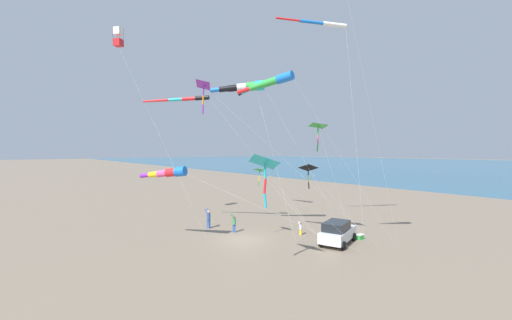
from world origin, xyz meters
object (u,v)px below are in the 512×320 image
Objects in this scene: kite_windsock_orange_high_right at (322,24)px; kite_delta_striped_overhead at (260,170)px; person_adult_flyer at (208,218)px; kite_windsock_rainbow_low_near at (245,87)px; kite_windsock_yellow_midlevel at (249,88)px; kite_box_blue_topmost at (118,37)px; kite_delta_small_distant at (308,168)px; parked_car at (337,232)px; kite_delta_checkered_midright at (318,126)px; person_child_green_jacket at (234,222)px; kite_windsock_green_low_center at (185,99)px; kite_delta_long_streamer_left at (205,86)px; kite_windsock_purple_drifting at (169,173)px; cooler_box at (360,237)px; kite_delta_red_high_left at (265,163)px; kite_windsock_teal_far_right at (272,82)px; person_child_grey_jacket at (301,228)px.

kite_windsock_orange_high_right is 1.98× the size of kite_delta_striped_overhead.
person_adult_flyer is 12.98m from kite_windsock_rainbow_low_near.
kite_windsock_yellow_midlevel is 0.78× the size of kite_box_blue_topmost.
kite_windsock_orange_high_right reaches higher than kite_delta_small_distant.
parked_car is 19.75m from kite_windsock_yellow_midlevel.
person_child_green_jacket is at bearing 120.28° from kite_delta_checkered_midright.
kite_delta_striped_overhead is at bearing 108.28° from kite_windsock_orange_high_right.
kite_windsock_yellow_midlevel is at bearing 11.78° from kite_windsock_green_low_center.
kite_delta_small_distant is (1.11, 4.18, 5.01)m from parked_car.
kite_delta_long_streamer_left is 1.25× the size of kite_delta_striped_overhead.
parked_car is 0.35× the size of kite_windsock_purple_drifting.
kite_box_blue_topmost reaches higher than kite_windsock_yellow_midlevel.
cooler_box is 10.16m from kite_delta_checkered_midright.
kite_windsock_rainbow_low_near is (-5.89, -7.03, -1.69)m from kite_windsock_yellow_midlevel.
parked_car is at bearing 2.99° from kite_delta_red_high_left.
kite_windsock_rainbow_low_near is 0.69× the size of kite_box_blue_topmost.
person_child_grey_jacket is at bearing 17.96° from kite_windsock_teal_far_right.
person_child_green_jacket is (-4.54, 8.22, -0.02)m from parked_car.
kite_windsock_yellow_midlevel is at bearing 21.31° from person_adult_flyer.
kite_windsock_yellow_midlevel is at bearing 79.12° from person_child_grey_jacket.
cooler_box is at bearing -50.67° from kite_windsock_green_low_center.
kite_delta_small_distant is at bearing -92.75° from kite_windsock_yellow_midlevel.
parked_car reaches higher than cooler_box.
kite_windsock_yellow_midlevel is at bearing 50.04° from kite_windsock_rainbow_low_near.
kite_box_blue_topmost is (-7.49, 11.42, 5.88)m from kite_windsock_rainbow_low_near.
kite_windsock_teal_far_right is 1.32× the size of kite_delta_striped_overhead.
kite_windsock_green_low_center is (-7.56, 11.97, 11.54)m from parked_car.
person_adult_flyer is at bearing 58.28° from kite_delta_long_streamer_left.
kite_windsock_yellow_midlevel is 14.69m from kite_box_blue_topmost.
kite_windsock_orange_high_right is at bearing 36.30° from kite_delta_checkered_midright.
kite_delta_long_streamer_left is 1.27× the size of kite_delta_checkered_midright.
kite_delta_red_high_left is at bearing -112.21° from person_child_green_jacket.
person_child_green_jacket is at bearing 118.90° from parked_car.
kite_delta_striped_overhead is (-1.77, 11.44, 5.23)m from cooler_box.
kite_windsock_yellow_midlevel is at bearing 42.77° from person_child_green_jacket.
person_adult_flyer is at bearing 106.91° from kite_windsock_rainbow_low_near.
kite_windsock_green_low_center is at bearing 87.68° from kite_delta_red_high_left.
parked_car is 0.56× the size of kite_delta_red_high_left.
kite_windsock_rainbow_low_near is 14.87m from kite_box_blue_topmost.
kite_delta_striped_overhead is at bearing -104.43° from kite_windsock_yellow_midlevel.
kite_delta_checkered_midright is (9.22, -2.69, -2.59)m from kite_delta_long_streamer_left.
kite_windsock_green_low_center is 1.28× the size of kite_delta_striped_overhead.
kite_delta_small_distant is 0.32× the size of kite_box_blue_topmost.
kite_box_blue_topmost is at bearing 127.59° from cooler_box.
kite_windsock_teal_far_right is at bearing -165.88° from kite_windsock_orange_high_right.
kite_windsock_rainbow_low_near is (-4.31, 6.85, 12.28)m from parked_car.
person_adult_flyer is 13.12m from kite_delta_red_high_left.
kite_windsock_teal_far_right reaches higher than kite_delta_long_streamer_left.
kite_windsock_yellow_midlevel is (6.12, 5.66, 13.99)m from person_child_green_jacket.
kite_delta_striped_overhead is (8.40, -0.97, -7.05)m from kite_windsock_green_low_center.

